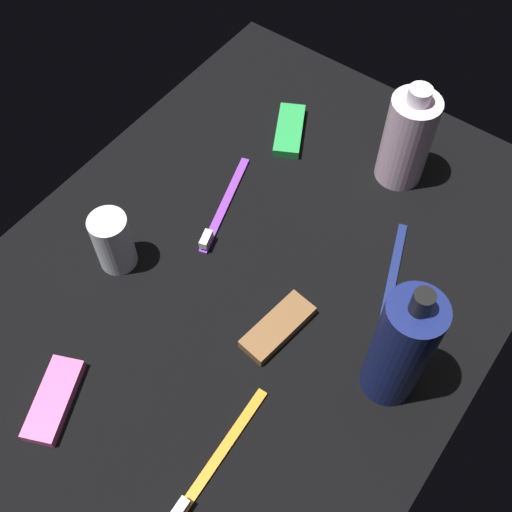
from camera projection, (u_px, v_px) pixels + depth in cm
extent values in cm
cube|color=black|center=(256.00, 270.00, 86.59)|extent=(84.00, 64.00, 1.20)
cylinder|color=navy|center=(401.00, 349.00, 69.51)|extent=(6.56, 6.56, 18.42)
cylinder|color=black|center=(422.00, 303.00, 60.61)|extent=(2.20, 2.20, 2.80)
cylinder|color=silver|center=(407.00, 140.00, 89.18)|extent=(6.95, 6.95, 14.45)
cylinder|color=silver|center=(420.00, 95.00, 82.20)|extent=(3.20, 3.20, 2.20)
cylinder|color=silver|center=(113.00, 241.00, 82.98)|extent=(5.12, 5.12, 9.07)
cube|color=purple|center=(225.00, 203.00, 91.62)|extent=(17.51, 6.63, 0.90)
cube|color=white|center=(206.00, 239.00, 86.87)|extent=(2.81, 1.84, 1.20)
cube|color=orange|center=(220.00, 454.00, 71.98)|extent=(18.04, 2.16, 0.90)
cube|color=white|center=(179.00, 510.00, 67.69)|extent=(2.65, 1.24, 1.20)
cube|color=navy|center=(393.00, 277.00, 84.81)|extent=(17.31, 7.33, 0.90)
cube|color=white|center=(384.00, 321.00, 80.00)|extent=(2.82, 1.93, 1.20)
cube|color=#E55999|center=(54.00, 400.00, 75.15)|extent=(11.13, 7.90, 1.50)
cube|color=brown|center=(278.00, 327.00, 80.37)|extent=(10.83, 5.33, 1.50)
cube|color=green|center=(289.00, 130.00, 99.05)|extent=(11.05, 8.45, 1.50)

